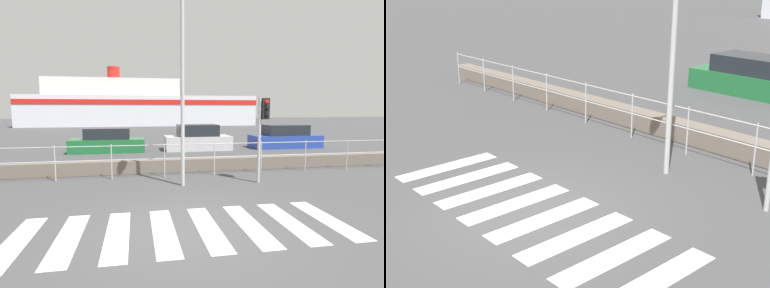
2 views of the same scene
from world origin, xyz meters
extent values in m
plane|color=#424244|center=(0.00, 0.00, 0.00)|extent=(160.00, 160.00, 0.00)
cube|color=silver|center=(-3.18, 0.00, 0.00)|extent=(0.45, 2.40, 0.01)
cube|color=silver|center=(-2.28, 0.00, 0.00)|extent=(0.45, 2.40, 0.01)
cube|color=silver|center=(-1.38, 0.00, 0.00)|extent=(0.45, 2.40, 0.01)
cube|color=silver|center=(-0.48, 0.00, 0.00)|extent=(0.45, 2.40, 0.01)
cube|color=silver|center=(0.42, 0.00, 0.00)|extent=(0.45, 2.40, 0.01)
cube|color=silver|center=(1.32, 0.00, 0.00)|extent=(0.45, 2.40, 0.01)
cube|color=silver|center=(2.22, 0.00, 0.00)|extent=(0.45, 2.40, 0.01)
cube|color=silver|center=(3.12, 0.00, 0.00)|extent=(0.45, 2.40, 0.01)
cube|color=#6B6056|center=(0.00, 5.67, 0.25)|extent=(24.46, 0.55, 0.50)
cylinder|color=#B2B2B5|center=(0.00, 4.80, 1.16)|extent=(22.01, 0.03, 0.03)
cylinder|color=#B2B2B5|center=(0.00, 4.80, 0.67)|extent=(22.01, 0.03, 0.03)
cylinder|color=#B2B2B5|center=(-11.00, 4.80, 0.61)|extent=(0.04, 0.04, 1.22)
cylinder|color=#B2B2B5|center=(-9.17, 4.80, 0.61)|extent=(0.04, 0.04, 1.22)
cylinder|color=#B2B2B5|center=(-7.34, 4.80, 0.61)|extent=(0.04, 0.04, 1.22)
cylinder|color=#B2B2B5|center=(-5.50, 4.80, 0.61)|extent=(0.04, 0.04, 1.22)
cylinder|color=#B2B2B5|center=(-3.67, 4.80, 0.61)|extent=(0.04, 0.04, 1.22)
cylinder|color=#B2B2B5|center=(-1.83, 4.80, 0.61)|extent=(0.04, 0.04, 1.22)
cylinder|color=#B2B2B5|center=(0.00, 4.80, 0.61)|extent=(0.04, 0.04, 1.22)
cylinder|color=#B2B2B5|center=(1.83, 4.80, 0.61)|extent=(0.04, 0.04, 1.22)
cylinder|color=#B2B2B5|center=(0.45, 3.48, 2.98)|extent=(0.12, 0.12, 5.96)
cube|color=#1E6633|center=(-2.58, 11.82, 0.38)|extent=(4.11, 1.72, 0.75)
cube|color=#1E2328|center=(-2.58, 11.82, 1.06)|extent=(2.47, 1.51, 0.62)
camera|label=1|loc=(-0.98, -5.73, 2.41)|focal=28.00mm
camera|label=2|loc=(7.49, -5.46, 4.50)|focal=50.00mm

